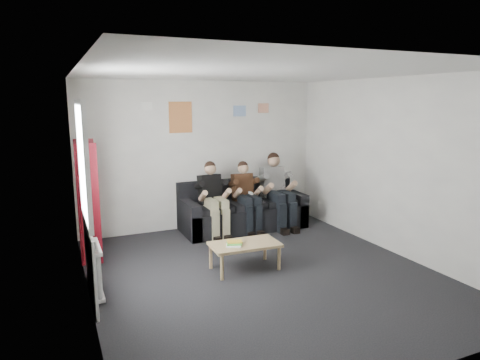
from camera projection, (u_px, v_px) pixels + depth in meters
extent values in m
plane|color=black|center=(263.00, 273.00, 5.89)|extent=(5.00, 5.00, 0.00)
plane|color=silver|center=(265.00, 72.00, 5.39)|extent=(5.00, 5.00, 0.00)
plane|color=white|center=(202.00, 155.00, 7.89)|extent=(4.50, 0.00, 4.50)
plane|color=white|center=(408.00, 228.00, 3.39)|extent=(4.50, 0.00, 4.50)
plane|color=white|center=(84.00, 192.00, 4.74)|extent=(0.00, 5.00, 5.00)
plane|color=white|center=(395.00, 167.00, 6.54)|extent=(0.00, 5.00, 5.00)
cube|color=black|center=(243.00, 217.00, 7.91)|extent=(2.27, 0.93, 0.43)
cube|color=black|center=(235.00, 190.00, 8.16)|extent=(2.27, 0.21, 0.44)
cube|color=black|center=(189.00, 219.00, 7.48)|extent=(0.19, 0.93, 0.62)
cube|color=black|center=(292.00, 207.00, 8.31)|extent=(0.19, 0.93, 0.62)
cube|color=black|center=(245.00, 204.00, 7.79)|extent=(1.90, 0.64, 0.10)
cube|color=maroon|center=(88.00, 200.00, 6.41)|extent=(0.26, 0.79, 1.76)
cube|color=tan|center=(245.00, 244.00, 5.98)|extent=(0.96, 0.53, 0.04)
cylinder|color=tan|center=(222.00, 268.00, 5.65)|extent=(0.05, 0.05, 0.34)
cylinder|color=tan|center=(279.00, 258.00, 5.99)|extent=(0.05, 0.05, 0.34)
cylinder|color=tan|center=(211.00, 257.00, 6.03)|extent=(0.05, 0.05, 0.34)
cylinder|color=tan|center=(265.00, 248.00, 6.38)|extent=(0.05, 0.05, 0.34)
cube|color=white|center=(234.00, 245.00, 5.85)|extent=(0.20, 0.15, 0.02)
cube|color=#57BE44|center=(234.00, 243.00, 5.89)|extent=(0.20, 0.15, 0.02)
cube|color=gold|center=(235.00, 241.00, 5.92)|extent=(0.20, 0.15, 0.02)
cube|color=black|center=(210.00, 189.00, 7.60)|extent=(0.38, 0.28, 0.54)
sphere|color=tan|center=(210.00, 169.00, 7.49)|extent=(0.21, 0.21, 0.21)
sphere|color=black|center=(210.00, 167.00, 7.50)|extent=(0.20, 0.20, 0.20)
cube|color=tan|center=(216.00, 203.00, 7.37)|extent=(0.34, 0.44, 0.14)
cube|color=tan|center=(220.00, 225.00, 7.25)|extent=(0.32, 0.13, 0.54)
cube|color=black|center=(222.00, 238.00, 7.24)|extent=(0.32, 0.25, 0.10)
cube|color=#502D1A|center=(242.00, 187.00, 7.85)|extent=(0.36, 0.27, 0.51)
sphere|color=tan|center=(243.00, 168.00, 7.75)|extent=(0.20, 0.20, 0.20)
sphere|color=black|center=(243.00, 166.00, 7.76)|extent=(0.19, 0.19, 0.19)
cube|color=black|center=(249.00, 200.00, 7.64)|extent=(0.33, 0.42, 0.14)
cube|color=black|center=(253.00, 220.00, 7.52)|extent=(0.31, 0.13, 0.54)
cube|color=black|center=(255.00, 233.00, 7.51)|extent=(0.31, 0.24, 0.09)
cube|color=silver|center=(251.00, 193.00, 7.53)|extent=(0.04, 0.13, 0.04)
cube|color=silver|center=(272.00, 182.00, 8.11)|extent=(0.43, 0.31, 0.60)
sphere|color=tan|center=(274.00, 161.00, 7.99)|extent=(0.23, 0.23, 0.23)
sphere|color=black|center=(273.00, 158.00, 8.00)|extent=(0.22, 0.22, 0.22)
cube|color=black|center=(280.00, 196.00, 7.86)|extent=(0.38, 0.49, 0.16)
cube|color=black|center=(286.00, 217.00, 7.71)|extent=(0.36, 0.15, 0.54)
cube|color=black|center=(288.00, 230.00, 7.69)|extent=(0.36, 0.28, 0.11)
cylinder|color=white|center=(99.00, 278.00, 4.89)|extent=(0.06, 0.06, 0.60)
cylinder|color=white|center=(99.00, 275.00, 4.97)|extent=(0.06, 0.06, 0.60)
cylinder|color=white|center=(98.00, 273.00, 5.04)|extent=(0.06, 0.06, 0.60)
cylinder|color=white|center=(97.00, 270.00, 5.11)|extent=(0.06, 0.06, 0.60)
cylinder|color=white|center=(96.00, 268.00, 5.18)|extent=(0.06, 0.06, 0.60)
cylinder|color=white|center=(96.00, 266.00, 5.25)|extent=(0.06, 0.06, 0.60)
cylinder|color=white|center=(95.00, 263.00, 5.32)|extent=(0.06, 0.06, 0.60)
cylinder|color=white|center=(95.00, 261.00, 5.40)|extent=(0.06, 0.06, 0.60)
cube|color=white|center=(98.00, 291.00, 5.20)|extent=(0.10, 0.64, 0.04)
cube|color=white|center=(95.00, 247.00, 5.09)|extent=(0.10, 0.64, 0.04)
cube|color=white|center=(82.00, 163.00, 4.87)|extent=(0.02, 1.00, 1.30)
cube|color=silver|center=(79.00, 102.00, 4.75)|extent=(0.05, 1.12, 0.06)
cube|color=silver|center=(87.00, 220.00, 5.00)|extent=(0.05, 1.12, 0.06)
cube|color=silver|center=(90.00, 262.00, 5.10)|extent=(0.03, 1.30, 0.90)
cube|color=gold|center=(181.00, 117.00, 7.59)|extent=(0.42, 0.01, 0.55)
cube|color=#428AE2|center=(240.00, 111.00, 8.03)|extent=(0.25, 0.01, 0.20)
cube|color=#CC3F9C|center=(263.00, 108.00, 8.22)|extent=(0.22, 0.01, 0.18)
cube|color=white|center=(146.00, 106.00, 7.31)|extent=(0.20, 0.01, 0.14)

